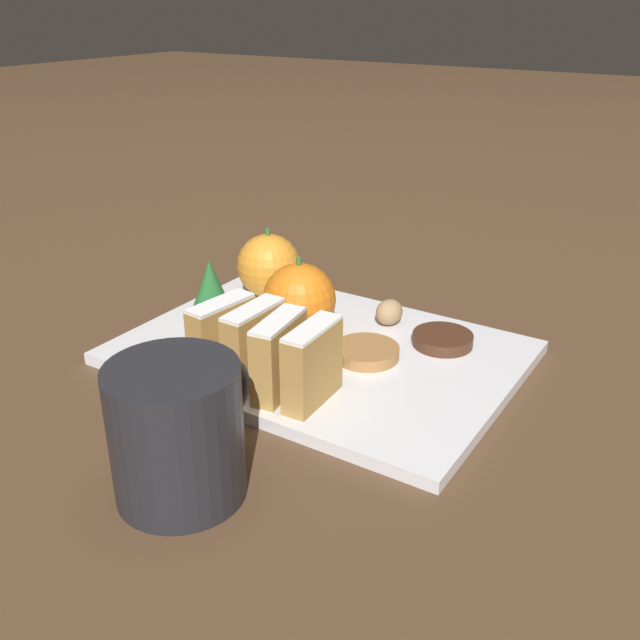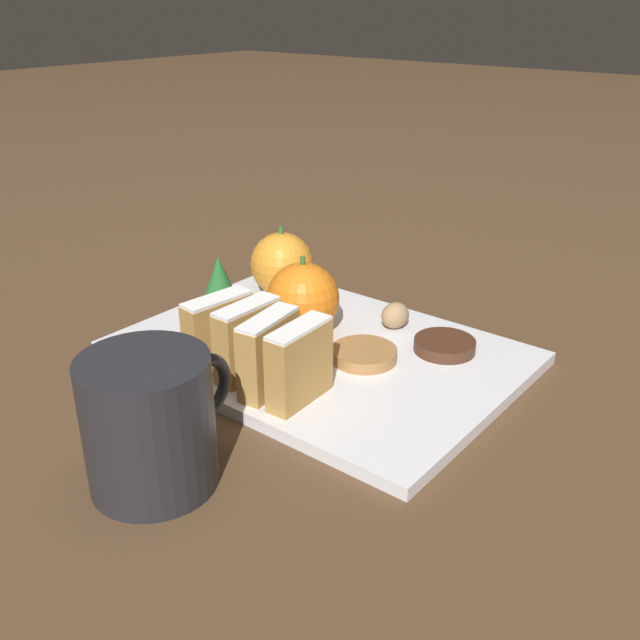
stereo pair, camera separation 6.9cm
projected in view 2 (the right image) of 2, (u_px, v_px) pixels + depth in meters
name	position (u px, v px, depth m)	size (l,w,h in m)	color
ground_plane	(320.00, 358.00, 0.72)	(6.00, 6.00, 0.00)	#513823
serving_platter	(320.00, 353.00, 0.72)	(0.27, 0.38, 0.01)	white
stollen_slice_front	(299.00, 364.00, 0.61)	(0.07, 0.03, 0.07)	#B28442
stollen_slice_second	(269.00, 354.00, 0.62)	(0.07, 0.03, 0.07)	#B28442
stollen_slice_third	(248.00, 340.00, 0.65)	(0.07, 0.02, 0.07)	#B28442
stollen_slice_fourth	(219.00, 332.00, 0.66)	(0.07, 0.03, 0.07)	#B28442
orange_near	(303.00, 299.00, 0.73)	(0.08, 0.08, 0.08)	orange
orange_far	(282.00, 264.00, 0.83)	(0.07, 0.07, 0.08)	orange
walnut	(395.00, 315.00, 0.75)	(0.03, 0.03, 0.03)	tan
chocolate_cookie	(445.00, 345.00, 0.70)	(0.06, 0.06, 0.01)	#472819
gingerbread_cookie	(364.00, 354.00, 0.69)	(0.06, 0.06, 0.01)	#A3703D
evergreen_sprig	(220.00, 286.00, 0.77)	(0.05, 0.05, 0.07)	#23662D
coffee_mug	(151.00, 422.00, 0.52)	(0.13, 0.10, 0.10)	#232328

